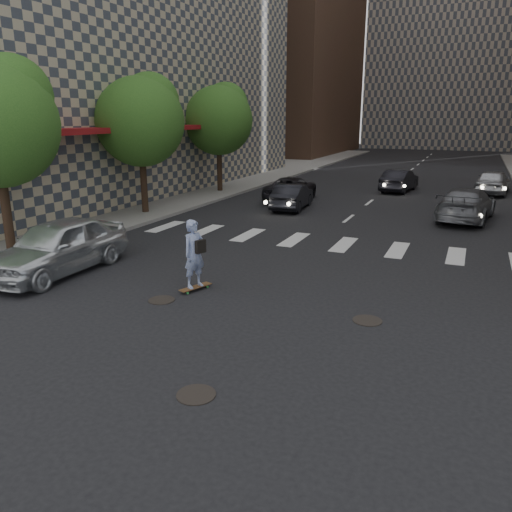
{
  "coord_description": "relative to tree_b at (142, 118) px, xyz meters",
  "views": [
    {
      "loc": [
        5.26,
        -9.2,
        4.73
      ],
      "look_at": [
        0.41,
        1.96,
        1.3
      ],
      "focal_mm": 35.0,
      "sensor_mm": 36.0,
      "label": 1
    }
  ],
  "objects": [
    {
      "name": "tree_b",
      "position": [
        0.0,
        0.0,
        0.0
      ],
      "size": [
        4.2,
        4.2,
        6.6
      ],
      "color": "#382619",
      "rests_on": "sidewalk_left"
    },
    {
      "name": "traffic_car_d",
      "position": [
        15.86,
        14.24,
        -3.88
      ],
      "size": [
        2.36,
        4.72,
        1.54
      ],
      "primitive_type": "imported",
      "rotation": [
        0.0,
        0.0,
        3.02
      ],
      "color": "#A6A8AD",
      "rests_on": "ground"
    },
    {
      "name": "sidewalk_left",
      "position": [
        -5.05,
        8.86,
        -4.57
      ],
      "size": [
        13.0,
        80.0,
        0.15
      ],
      "primitive_type": "cube",
      "color": "gray",
      "rests_on": "ground"
    },
    {
      "name": "manhole_c",
      "position": [
        12.75,
        -9.14,
        -4.64
      ],
      "size": [
        0.7,
        0.7,
        0.02
      ],
      "primitive_type": "cylinder",
      "color": "black",
      "rests_on": "ground"
    },
    {
      "name": "manhole_b",
      "position": [
        7.45,
        -9.94,
        -4.64
      ],
      "size": [
        0.7,
        0.7,
        0.02
      ],
      "primitive_type": "cylinder",
      "color": "black",
      "rests_on": "ground"
    },
    {
      "name": "ground",
      "position": [
        9.45,
        -11.14,
        -4.65
      ],
      "size": [
        160.0,
        160.0,
        0.0
      ],
      "primitive_type": "plane",
      "color": "black",
      "rests_on": "ground"
    },
    {
      "name": "traffic_car_a",
      "position": [
        6.11,
        4.24,
        -3.98
      ],
      "size": [
        1.77,
        4.14,
        1.33
      ],
      "primitive_type": "imported",
      "rotation": [
        0.0,
        0.0,
        3.23
      ],
      "color": "black",
      "rests_on": "ground"
    },
    {
      "name": "silver_sedan",
      "position": [
        3.16,
        -9.14,
        -3.8
      ],
      "size": [
        2.06,
        4.99,
        1.69
      ],
      "primitive_type": "imported",
      "rotation": [
        0.0,
        0.0,
        0.01
      ],
      "color": "silver",
      "rests_on": "ground"
    },
    {
      "name": "traffic_car_e",
      "position": [
        10.34,
        13.02,
        -3.95
      ],
      "size": [
        2.0,
        4.39,
        1.4
      ],
      "primitive_type": "imported",
      "rotation": [
        0.0,
        0.0,
        3.01
      ],
      "color": "black",
      "rests_on": "ground"
    },
    {
      "name": "tree_c",
      "position": [
        0.0,
        8.0,
        0.0
      ],
      "size": [
        4.2,
        4.2,
        6.6
      ],
      "color": "#382619",
      "rests_on": "sidewalk_left"
    },
    {
      "name": "manhole_a",
      "position": [
        10.65,
        -13.64,
        -4.64
      ],
      "size": [
        0.7,
        0.7,
        0.02
      ],
      "primitive_type": "cylinder",
      "color": "black",
      "rests_on": "ground"
    },
    {
      "name": "traffic_car_b",
      "position": [
        14.55,
        4.7,
        -3.88
      ],
      "size": [
        2.81,
        5.49,
        1.53
      ],
      "primitive_type": "imported",
      "rotation": [
        0.0,
        0.0,
        3.01
      ],
      "color": "slate",
      "rests_on": "ground"
    },
    {
      "name": "skateboarder",
      "position": [
        7.88,
        -8.87,
        -3.59
      ],
      "size": [
        0.67,
        1.04,
        2.02
      ],
      "rotation": [
        0.0,
        0.0,
        -0.35
      ],
      "color": "brown",
      "rests_on": "ground"
    },
    {
      "name": "traffic_car_c",
      "position": [
        5.1,
        6.86,
        -3.98
      ],
      "size": [
        2.6,
        4.97,
        1.34
      ],
      "primitive_type": "imported",
      "rotation": [
        0.0,
        0.0,
        3.22
      ],
      "color": "black",
      "rests_on": "ground"
    }
  ]
}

